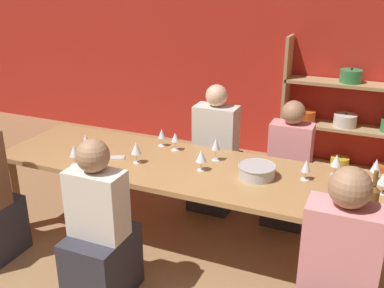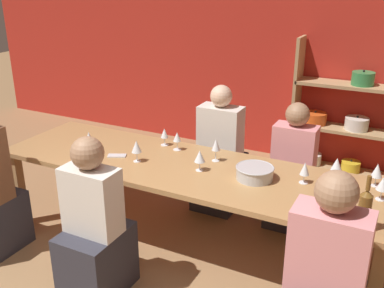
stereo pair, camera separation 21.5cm
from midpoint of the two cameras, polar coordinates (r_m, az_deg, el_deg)
name	(u,v)px [view 1 (the left image)]	position (r m, az deg, el deg)	size (l,w,h in m)	color
wall_back_red	(266,44)	(5.44, 8.22, 12.41)	(8.80, 0.06, 2.70)	red
shelf_unit	(344,121)	(5.25, 17.64, 2.79)	(1.39, 0.30, 1.49)	tan
dining_table	(187,174)	(3.56, -2.38, -3.85)	(3.14, 0.90, 0.73)	#AD7F4C
mixing_bowl	(257,171)	(3.35, 6.42, -3.39)	(0.28, 0.28, 0.10)	#B7BABC
wine_bottle_green	(371,204)	(2.85, 19.81, -7.22)	(0.08, 0.08, 0.36)	brown
wine_glass_empty_a	(175,138)	(3.80, -3.77, 0.77)	(0.07, 0.07, 0.16)	white
wine_glass_red_a	(86,140)	(3.86, -14.88, 0.46)	(0.07, 0.07, 0.17)	white
wine_glass_empty_b	(216,144)	(3.58, 1.32, -0.08)	(0.07, 0.07, 0.19)	white
wine_glass_red_b	(376,166)	(3.46, 20.71, -2.66)	(0.08, 0.08, 0.17)	white
wine_glass_white_a	(136,148)	(3.58, -8.82, -0.59)	(0.08, 0.08, 0.18)	white
wine_glass_red_c	(336,161)	(3.47, 16.19, -2.10)	(0.08, 0.08, 0.17)	white
wine_glass_red_d	(74,152)	(3.65, -16.38, -0.94)	(0.08, 0.08, 0.17)	white
wine_glass_red_e	(162,134)	(3.91, -5.45, 1.20)	(0.07, 0.07, 0.16)	white
wine_glass_red_f	(306,166)	(3.34, 12.53, -2.81)	(0.07, 0.07, 0.16)	white
wine_glass_empty_c	(350,208)	(2.85, 17.38, -7.81)	(0.07, 0.07, 0.14)	white
wine_glass_red_g	(201,157)	(3.41, -0.63, -1.62)	(0.08, 0.08, 0.17)	white
wine_glass_red_h	(384,179)	(3.28, 21.45, -4.16)	(0.08, 0.08, 0.17)	white
cell_phone	(115,158)	(3.74, -11.33, -1.72)	(0.17, 0.13, 0.01)	silver
person_far_a	(215,162)	(4.31, 1.55, -2.36)	(0.40, 0.50, 1.20)	#2D2D38
person_far_b	(288,177)	(4.13, 10.66, -4.18)	(0.37, 0.46, 1.13)	#2D2D38
person_near_c	(100,241)	(3.22, -13.51, -11.90)	(0.38, 0.48, 1.18)	#2D2D38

